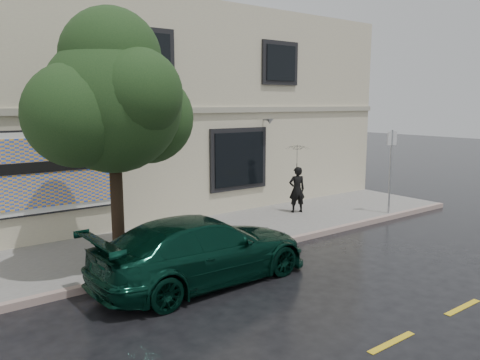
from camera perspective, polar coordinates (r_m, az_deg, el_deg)
ground at (r=10.53m, az=1.97°, el=-11.90°), size 90.00×90.00×0.00m
sidewalk at (r=13.06m, az=-7.04°, el=-7.36°), size 20.00×3.50×0.15m
curb at (r=11.64m, az=-2.71°, el=-9.40°), size 20.00×0.18×0.16m
road_marking at (r=8.34m, az=18.00°, el=-18.32°), size 19.00×0.12×0.01m
building at (r=17.75m, az=-16.59°, el=7.95°), size 20.00×8.12×7.00m
billboard at (r=13.03m, az=-23.29°, el=0.81°), size 4.30×0.16×2.20m
car at (r=10.16m, az=-4.55°, el=-8.44°), size 4.99×2.36×1.43m
pedestrian at (r=15.91m, az=6.95°, el=-1.17°), size 0.67×0.55×1.56m
umbrella at (r=15.75m, az=7.03°, el=2.77°), size 1.02×1.02×0.64m
street_tree at (r=10.60m, az=-15.24°, el=8.82°), size 2.99×2.99×5.14m
sign_pole at (r=16.33m, az=17.91°, el=1.84°), size 0.33×0.13×2.79m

